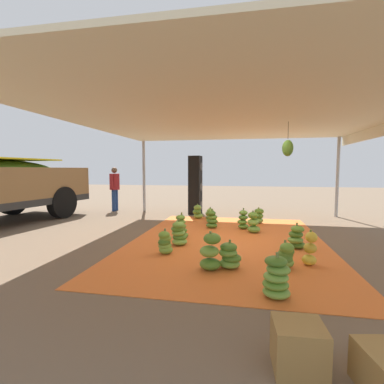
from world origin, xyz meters
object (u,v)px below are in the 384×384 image
object	(u,v)px
banana_bunch_0	(310,250)
banana_bunch_5	(212,220)
banana_bunch_4	(230,256)
banana_bunch_13	(253,223)
banana_bunch_7	(198,212)
crate_0	(298,347)
banana_bunch_12	(243,220)
worker_0	(115,185)
banana_bunch_9	(276,278)
banana_bunch_8	(297,238)
banana_bunch_14	(165,243)
banana_bunch_2	(181,227)
speaker_stack	(195,185)
banana_bunch_3	(258,216)
banana_bunch_6	(179,234)
banana_bunch_11	(210,216)
banana_bunch_1	(210,253)
banana_bunch_10	(286,256)

from	to	relation	value
banana_bunch_0	banana_bunch_5	distance (m)	3.18
banana_bunch_4	banana_bunch_13	size ratio (longest dim) A/B	0.86
banana_bunch_7	crate_0	xyz separation A→B (m)	(-6.38, -1.86, -0.02)
banana_bunch_12	worker_0	bearing A→B (deg)	63.09
banana_bunch_9	worker_0	world-z (taller)	worker_0
banana_bunch_8	banana_bunch_14	distance (m)	2.55
banana_bunch_2	banana_bunch_12	world-z (taller)	banana_bunch_2
banana_bunch_9	worker_0	distance (m)	8.13
banana_bunch_13	crate_0	world-z (taller)	banana_bunch_13
banana_bunch_12	speaker_stack	xyz separation A→B (m)	(2.21, 1.64, 0.77)
banana_bunch_12	banana_bunch_14	bearing A→B (deg)	150.22
crate_0	banana_bunch_8	bearing A→B (deg)	-9.52
banana_bunch_3	crate_0	size ratio (longest dim) A/B	1.20
banana_bunch_0	banana_bunch_3	world-z (taller)	banana_bunch_0
banana_bunch_0	banana_bunch_4	bearing A→B (deg)	106.00
banana_bunch_6	banana_bunch_13	distance (m)	2.08
banana_bunch_4	banana_bunch_5	bearing A→B (deg)	11.92
speaker_stack	crate_0	xyz separation A→B (m)	(-7.30, -2.10, -0.82)
banana_bunch_7	banana_bunch_4	bearing A→B (deg)	-163.93
banana_bunch_2	banana_bunch_11	bearing A→B (deg)	-13.57
banana_bunch_2	banana_bunch_11	world-z (taller)	banana_bunch_2
banana_bunch_8	banana_bunch_12	size ratio (longest dim) A/B	0.94
banana_bunch_2	banana_bunch_12	size ratio (longest dim) A/B	1.06
banana_bunch_6	banana_bunch_9	bearing A→B (deg)	-140.62
banana_bunch_5	banana_bunch_7	xyz separation A→B (m)	(1.30, 0.60, -0.01)
banana_bunch_1	banana_bunch_2	size ratio (longest dim) A/B	1.05
banana_bunch_5	banana_bunch_12	distance (m)	0.81
banana_bunch_14	banana_bunch_7	bearing A→B (deg)	0.32
banana_bunch_9	banana_bunch_13	xyz separation A→B (m)	(3.48, 0.17, -0.00)
banana_bunch_1	banana_bunch_6	xyz separation A→B (m)	(1.28, 0.80, -0.03)
banana_bunch_9	banana_bunch_13	world-z (taller)	banana_bunch_9
banana_bunch_0	banana_bunch_1	bearing A→B (deg)	107.51
banana_bunch_11	banana_bunch_2	bearing A→B (deg)	166.43
banana_bunch_3	banana_bunch_10	distance (m)	3.65
banana_bunch_3	banana_bunch_6	xyz separation A→B (m)	(-2.66, 1.70, 0.03)
banana_bunch_0	worker_0	world-z (taller)	worker_0
banana_bunch_2	banana_bunch_10	bearing A→B (deg)	-127.83
banana_bunch_1	banana_bunch_11	world-z (taller)	banana_bunch_1
banana_bunch_11	banana_bunch_7	bearing A→B (deg)	35.30
banana_bunch_4	banana_bunch_10	size ratio (longest dim) A/B	1.07
banana_bunch_3	banana_bunch_5	size ratio (longest dim) A/B	0.90
banana_bunch_7	banana_bunch_11	size ratio (longest dim) A/B	1.00
banana_bunch_9	banana_bunch_11	distance (m)	4.67
banana_bunch_10	banana_bunch_14	size ratio (longest dim) A/B	0.93
banana_bunch_0	banana_bunch_14	world-z (taller)	banana_bunch_0
banana_bunch_0	banana_bunch_9	xyz separation A→B (m)	(-1.28, 0.66, -0.02)
banana_bunch_11	crate_0	distance (m)	5.87
banana_bunch_13	banana_bunch_5	bearing A→B (deg)	70.98
banana_bunch_10	banana_bunch_9	bearing A→B (deg)	166.79
worker_0	banana_bunch_7	bearing A→B (deg)	-108.45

